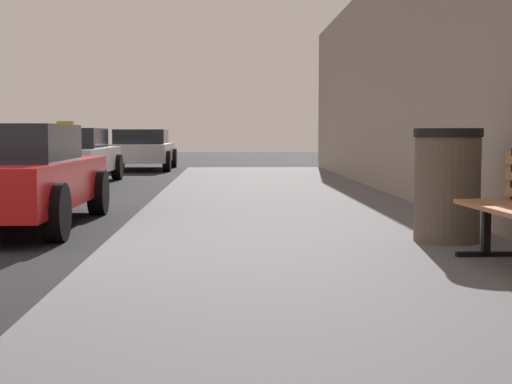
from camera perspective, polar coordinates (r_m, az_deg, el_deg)
sidewalk at (r=6.56m, az=5.40°, el=-5.13°), size 4.00×32.00×0.15m
trash_bin at (r=7.31m, az=14.18°, el=0.54°), size 0.64×0.64×1.06m
car_red at (r=9.83m, az=-18.26°, el=1.21°), size 1.99×4.23×1.27m
car_white at (r=17.83m, az=-13.99°, el=2.67°), size 2.05×4.42×1.43m
car_silver at (r=24.30m, az=-8.55°, el=3.20°), size 1.98×4.24×1.27m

